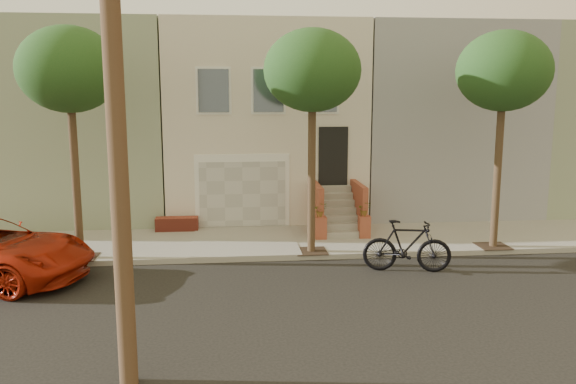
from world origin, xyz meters
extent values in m
plane|color=black|center=(0.00, 0.00, 0.00)|extent=(90.00, 90.00, 0.00)
cube|color=gray|center=(0.00, 5.35, 0.07)|extent=(40.00, 3.70, 0.15)
cube|color=beige|center=(0.00, 11.20, 3.65)|extent=(7.00, 8.00, 7.00)
cube|color=gray|center=(-6.80, 11.20, 3.65)|extent=(6.50, 8.00, 7.00)
cube|color=gray|center=(6.80, 11.20, 3.65)|extent=(6.50, 8.00, 7.00)
cube|color=gray|center=(13.30, 11.20, 3.65)|extent=(6.50, 8.00, 7.00)
cube|color=white|center=(-0.90, 7.22, 1.40)|extent=(3.20, 0.12, 2.50)
cube|color=#B8B8B4|center=(-0.90, 7.16, 1.30)|extent=(2.90, 0.06, 2.20)
cube|color=gray|center=(-0.90, 5.35, 0.16)|extent=(3.20, 3.70, 0.02)
cube|color=#9C392A|center=(-3.10, 6.90, 0.37)|extent=(1.40, 0.45, 0.44)
cube|color=black|center=(2.20, 7.17, 2.55)|extent=(1.00, 0.06, 2.00)
cube|color=#3F4751|center=(-1.80, 7.17, 4.75)|extent=(1.00, 0.06, 1.40)
cube|color=white|center=(-1.80, 7.19, 4.75)|extent=(1.15, 0.05, 1.55)
cube|color=#3F4751|center=(0.00, 7.17, 4.75)|extent=(1.00, 0.06, 1.40)
cube|color=white|center=(0.00, 7.19, 4.75)|extent=(1.15, 0.05, 1.55)
cube|color=#3F4751|center=(1.80, 7.17, 4.75)|extent=(1.00, 0.06, 1.40)
cube|color=white|center=(1.80, 7.19, 4.75)|extent=(1.15, 0.05, 1.55)
cube|color=gray|center=(2.20, 5.38, 0.25)|extent=(1.20, 0.28, 0.20)
cube|color=gray|center=(2.20, 5.66, 0.45)|extent=(1.20, 0.28, 0.20)
cube|color=gray|center=(2.20, 5.94, 0.65)|extent=(1.20, 0.28, 0.20)
cube|color=gray|center=(2.20, 6.22, 0.85)|extent=(1.20, 0.28, 0.20)
cube|color=gray|center=(2.20, 6.50, 1.05)|extent=(1.20, 0.28, 0.20)
cube|color=gray|center=(2.20, 6.78, 1.25)|extent=(1.20, 0.28, 0.20)
cube|color=gray|center=(2.20, 7.06, 1.45)|extent=(1.20, 0.28, 0.20)
cube|color=brown|center=(1.50, 6.22, 0.95)|extent=(0.18, 1.96, 1.60)
cube|color=brown|center=(2.90, 6.22, 0.95)|extent=(0.18, 1.96, 1.60)
cube|color=brown|center=(1.50, 5.34, 0.50)|extent=(0.35, 0.35, 0.70)
imported|color=#194619|center=(1.50, 5.34, 1.07)|extent=(0.40, 0.35, 0.45)
cube|color=brown|center=(2.90, 5.34, 0.50)|extent=(0.35, 0.35, 0.70)
imported|color=#194619|center=(2.90, 5.34, 1.07)|extent=(0.41, 0.35, 0.45)
cube|color=#2D2116|center=(-5.50, 3.90, 0.15)|extent=(0.90, 0.90, 0.02)
cylinder|color=#362618|center=(-5.50, 3.90, 2.25)|extent=(0.22, 0.22, 4.20)
ellipsoid|color=#194619|center=(-5.50, 3.90, 5.30)|extent=(2.70, 2.57, 2.29)
cube|color=#2D2116|center=(1.00, 3.90, 0.15)|extent=(0.90, 0.90, 0.02)
cylinder|color=#362618|center=(1.00, 3.90, 2.25)|extent=(0.22, 0.22, 4.20)
ellipsoid|color=#194619|center=(1.00, 3.90, 5.30)|extent=(2.70, 2.57, 2.29)
cube|color=#2D2116|center=(6.50, 3.90, 0.15)|extent=(0.90, 0.90, 0.02)
cylinder|color=#362618|center=(6.50, 3.90, 2.25)|extent=(0.22, 0.22, 4.20)
ellipsoid|color=#194619|center=(6.50, 3.90, 5.30)|extent=(2.70, 2.57, 2.29)
cylinder|color=#453020|center=(-3.00, -3.20, 5.00)|extent=(0.30, 0.30, 10.00)
imported|color=black|center=(3.32, 2.22, 0.70)|extent=(2.40, 1.10, 1.39)
camera|label=1|loc=(-1.29, -12.23, 4.72)|focal=36.17mm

